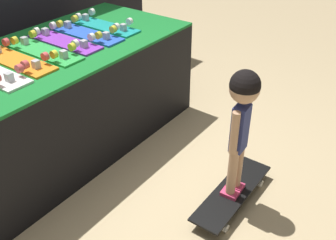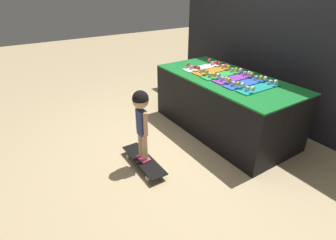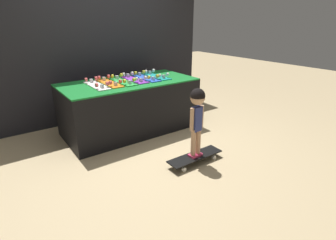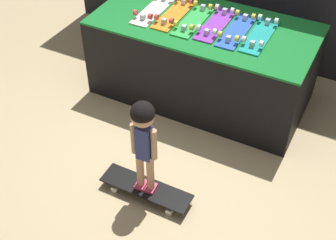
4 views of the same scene
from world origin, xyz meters
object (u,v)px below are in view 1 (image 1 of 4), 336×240
skateboard_purple_on_rack (64,40)px  child (242,112)px  skateboard_blue_on_rack (87,33)px  skateboard_on_floor (232,193)px  skateboard_orange_on_rack (16,59)px  skateboard_green_on_rack (44,50)px  skateboard_teal_on_rack (104,25)px

skateboard_purple_on_rack → child: size_ratio=0.72×
skateboard_blue_on_rack → skateboard_on_floor: size_ratio=0.83×
skateboard_orange_on_rack → skateboard_purple_on_rack: 0.40m
skateboard_green_on_rack → skateboard_on_floor: size_ratio=0.83×
skateboard_purple_on_rack → child: 1.39m
child → skateboard_teal_on_rack: bearing=71.9°
skateboard_orange_on_rack → skateboard_teal_on_rack: same height
skateboard_green_on_rack → child: (0.25, -1.36, -0.12)m
skateboard_green_on_rack → skateboard_purple_on_rack: bearing=7.3°
skateboard_on_floor → skateboard_purple_on_rack: bearing=91.9°
skateboard_blue_on_rack → skateboard_on_floor: (-0.16, -1.37, -0.73)m
skateboard_green_on_rack → child: size_ratio=0.72×
skateboard_orange_on_rack → child: bearing=-71.9°
skateboard_green_on_rack → skateboard_on_floor: (0.25, -1.36, -0.73)m
skateboard_green_on_rack → skateboard_teal_on_rack: same height
skateboard_green_on_rack → child: bearing=-79.6°
skateboard_teal_on_rack → child: bearing=-104.5°
skateboard_blue_on_rack → child: 1.39m
skateboard_purple_on_rack → child: (0.05, -1.39, -0.12)m
skateboard_green_on_rack → skateboard_teal_on_rack: bearing=2.6°
child → skateboard_purple_on_rack: bearing=88.3°
skateboard_green_on_rack → skateboard_purple_on_rack: same height
skateboard_orange_on_rack → skateboard_blue_on_rack: 0.61m
skateboard_orange_on_rack → skateboard_teal_on_rack: (0.81, 0.01, 0.00)m
skateboard_green_on_rack → skateboard_teal_on_rack: 0.61m
skateboard_purple_on_rack → skateboard_blue_on_rack: bearing=-4.3°
skateboard_blue_on_rack → skateboard_teal_on_rack: same height
skateboard_orange_on_rack → skateboard_purple_on_rack: (0.40, 0.01, 0.00)m
skateboard_teal_on_rack → skateboard_purple_on_rack: bearing=-179.7°
skateboard_green_on_rack → skateboard_blue_on_rack: 0.40m
skateboard_green_on_rack → skateboard_blue_on_rack: size_ratio=1.00×
skateboard_on_floor → child: child is taller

